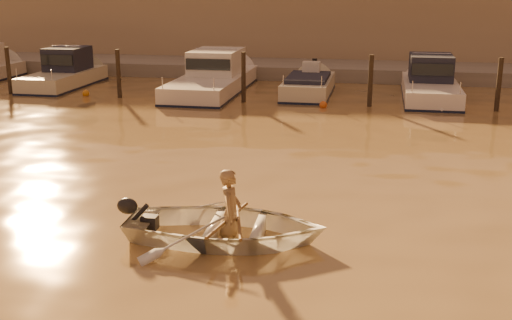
% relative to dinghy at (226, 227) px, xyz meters
% --- Properties ---
extents(ground_plane, '(160.00, 160.00, 0.00)m').
position_rel_dinghy_xyz_m(ground_plane, '(-2.45, 0.17, -0.27)').
color(ground_plane, brown).
rests_on(ground_plane, ground).
extents(dinghy, '(3.90, 2.86, 0.78)m').
position_rel_dinghy_xyz_m(dinghy, '(0.00, 0.00, 0.00)').
color(dinghy, white).
rests_on(dinghy, ground_plane).
extents(person, '(0.43, 0.64, 1.70)m').
position_rel_dinghy_xyz_m(person, '(0.10, 0.00, 0.28)').
color(person, '#9C794E').
rests_on(person, dinghy).
extents(outboard_motor, '(0.92, 0.44, 0.70)m').
position_rel_dinghy_xyz_m(outboard_motor, '(-1.50, -0.06, 0.01)').
color(outboard_motor, black).
rests_on(outboard_motor, dinghy).
extents(oar_port, '(0.58, 2.05, 0.13)m').
position_rel_dinghy_xyz_m(oar_port, '(0.25, 0.01, 0.15)').
color(oar_port, brown).
rests_on(oar_port, dinghy).
extents(oar_starboard, '(0.34, 2.09, 0.13)m').
position_rel_dinghy_xyz_m(oar_starboard, '(0.05, 0.00, 0.15)').
color(oar_starboard, olive).
rests_on(oar_starboard, dinghy).
extents(moored_boat_1, '(2.02, 6.08, 1.75)m').
position_rel_dinghy_xyz_m(moored_boat_1, '(-11.58, 16.17, 0.35)').
color(moored_boat_1, beige).
rests_on(moored_boat_1, ground_plane).
extents(moored_boat_2, '(2.56, 8.48, 1.75)m').
position_rel_dinghy_xyz_m(moored_boat_2, '(-4.51, 16.17, 0.35)').
color(moored_boat_2, white).
rests_on(moored_boat_2, ground_plane).
extents(moored_boat_3, '(1.89, 5.52, 0.95)m').
position_rel_dinghy_xyz_m(moored_boat_3, '(-0.27, 16.17, -0.05)').
color(moored_boat_3, beige).
rests_on(moored_boat_3, ground_plane).
extents(moored_boat_4, '(2.15, 6.65, 1.75)m').
position_rel_dinghy_xyz_m(moored_boat_4, '(4.77, 16.17, 0.35)').
color(moored_boat_4, white).
rests_on(moored_boat_4, ground_plane).
extents(piling_0, '(0.18, 0.18, 2.20)m').
position_rel_dinghy_xyz_m(piling_0, '(-12.95, 13.97, 0.63)').
color(piling_0, '#2D2319').
rests_on(piling_0, ground_plane).
extents(piling_1, '(0.18, 0.18, 2.20)m').
position_rel_dinghy_xyz_m(piling_1, '(-7.95, 13.97, 0.63)').
color(piling_1, '#2D2319').
rests_on(piling_1, ground_plane).
extents(piling_2, '(0.18, 0.18, 2.20)m').
position_rel_dinghy_xyz_m(piling_2, '(-2.65, 13.97, 0.63)').
color(piling_2, '#2D2319').
rests_on(piling_2, ground_plane).
extents(piling_3, '(0.18, 0.18, 2.20)m').
position_rel_dinghy_xyz_m(piling_3, '(2.35, 13.97, 0.63)').
color(piling_3, '#2D2319').
rests_on(piling_3, ground_plane).
extents(piling_4, '(0.18, 0.18, 2.20)m').
position_rel_dinghy_xyz_m(piling_4, '(7.05, 13.97, 0.63)').
color(piling_4, '#2D2319').
rests_on(piling_4, ground_plane).
extents(fender_b, '(0.30, 0.30, 0.30)m').
position_rel_dinghy_xyz_m(fender_b, '(-9.53, 14.10, -0.17)').
color(fender_b, orange).
rests_on(fender_b, ground_plane).
extents(fender_c, '(0.30, 0.30, 0.30)m').
position_rel_dinghy_xyz_m(fender_c, '(-4.04, 12.64, -0.17)').
color(fender_c, white).
rests_on(fender_c, ground_plane).
extents(fender_d, '(0.30, 0.30, 0.30)m').
position_rel_dinghy_xyz_m(fender_d, '(0.61, 13.43, -0.17)').
color(fender_d, orange).
rests_on(fender_d, ground_plane).
extents(fender_e, '(0.30, 0.30, 0.30)m').
position_rel_dinghy_xyz_m(fender_e, '(5.02, 13.38, -0.17)').
color(fender_e, white).
rests_on(fender_e, ground_plane).
extents(quay, '(52.00, 4.00, 1.00)m').
position_rel_dinghy_xyz_m(quay, '(-2.45, 21.67, -0.12)').
color(quay, gray).
rests_on(quay, ground_plane).
extents(waterfront_building, '(46.00, 7.00, 4.80)m').
position_rel_dinghy_xyz_m(waterfront_building, '(-2.45, 27.17, 2.13)').
color(waterfront_building, '#9E8466').
rests_on(waterfront_building, quay).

